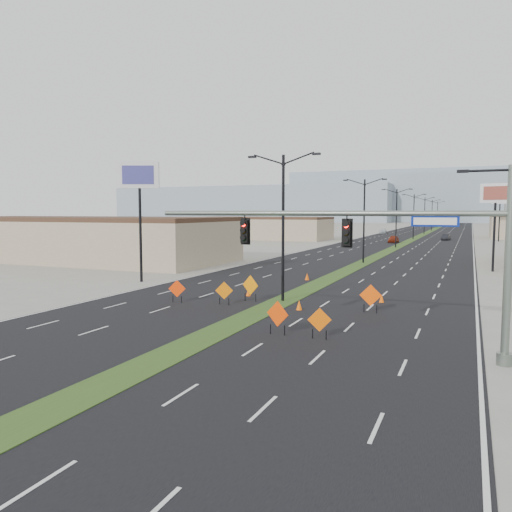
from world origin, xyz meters
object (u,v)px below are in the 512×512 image
at_px(streetlight_6, 437,214).
at_px(cone_3, 307,277).
at_px(streetlight_5, 432,214).
at_px(construction_sign_2, 224,291).
at_px(streetlight_3, 414,215).
at_px(construction_sign_1, 250,286).
at_px(signal_mast, 389,244).
at_px(cone_2, 382,298).
at_px(car_mid, 446,237).
at_px(construction_sign_5, 371,296).
at_px(streetlight_1, 364,218).
at_px(cone_1, 299,305).
at_px(pole_sign_east_far, 500,202).
at_px(pole_sign_east_near, 496,200).
at_px(streetlight_0, 283,223).
at_px(streetlight_4, 425,214).
at_px(construction_sign_3, 278,315).
at_px(cone_0, 248,292).
at_px(construction_sign_4, 319,321).
at_px(car_far, 383,231).
at_px(streetlight_2, 396,216).
at_px(car_left, 394,239).
at_px(construction_sign_0, 177,289).

xyz_separation_m(streetlight_6, cone_3, (-1.66, -157.16, -5.09)).
relative_size(streetlight_5, construction_sign_2, 6.41).
relative_size(streetlight_3, construction_sign_1, 5.48).
bearing_deg(signal_mast, streetlight_6, 92.75).
bearing_deg(cone_2, car_mid, 89.64).
height_order(construction_sign_5, cone_3, construction_sign_5).
bearing_deg(streetlight_1, streetlight_6, 90.00).
distance_m(cone_1, pole_sign_east_far, 86.81).
bearing_deg(pole_sign_east_near, cone_2, -96.49).
relative_size(streetlight_6, pole_sign_east_near, 1.11).
xyz_separation_m(construction_sign_2, pole_sign_east_near, (17.08, 27.58, 6.44)).
relative_size(streetlight_0, construction_sign_5, 5.69).
xyz_separation_m(streetlight_4, construction_sign_1, (-2.00, -113.00, -4.34)).
relative_size(construction_sign_1, cone_1, 2.84).
distance_m(streetlight_6, pole_sign_east_near, 143.98).
bearing_deg(pole_sign_east_near, streetlight_5, 109.11).
height_order(streetlight_5, construction_sign_1, streetlight_5).
relative_size(car_mid, construction_sign_1, 2.16).
relative_size(signal_mast, construction_sign_2, 10.43).
bearing_deg(construction_sign_5, construction_sign_3, -124.22).
bearing_deg(cone_0, construction_sign_2, -90.59).
relative_size(streetlight_6, pole_sign_east_far, 1.00).
height_order(construction_sign_2, construction_sign_4, construction_sign_2).
distance_m(streetlight_5, streetlight_6, 28.00).
relative_size(car_far, pole_sign_east_far, 0.45).
distance_m(streetlight_0, streetlight_2, 56.00).
bearing_deg(signal_mast, car_far, 99.16).
distance_m(car_left, construction_sign_3, 78.88).
height_order(streetlight_4, construction_sign_5, streetlight_4).
distance_m(streetlight_1, streetlight_3, 56.00).
xyz_separation_m(streetlight_4, cone_0, (-3.04, -111.06, -5.12)).
relative_size(streetlight_3, cone_2, 17.05).
bearing_deg(cone_2, car_far, 99.04).
height_order(construction_sign_1, cone_0, construction_sign_1).
relative_size(streetlight_2, construction_sign_0, 6.48).
xyz_separation_m(streetlight_6, pole_sign_east_near, (14.00, -143.28, 1.94)).
bearing_deg(cone_1, cone_0, 145.37).
bearing_deg(streetlight_3, construction_sign_5, -85.79).
bearing_deg(streetlight_4, construction_sign_5, -86.82).
xyz_separation_m(streetlight_1, cone_0, (-3.04, -27.06, -5.12)).
bearing_deg(cone_3, car_mid, 83.28).
relative_size(construction_sign_2, construction_sign_4, 1.01).
bearing_deg(construction_sign_4, pole_sign_east_far, 60.38).
height_order(streetlight_6, car_mid, streetlight_6).
bearing_deg(construction_sign_2, car_mid, 64.22).
height_order(streetlight_0, streetlight_3, same).
bearing_deg(pole_sign_east_near, streetlight_4, 111.30).
bearing_deg(car_mid, construction_sign_4, -83.75).
xyz_separation_m(streetlight_4, car_left, (-2.27, -42.30, -4.69)).
bearing_deg(car_far, construction_sign_0, -92.31).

